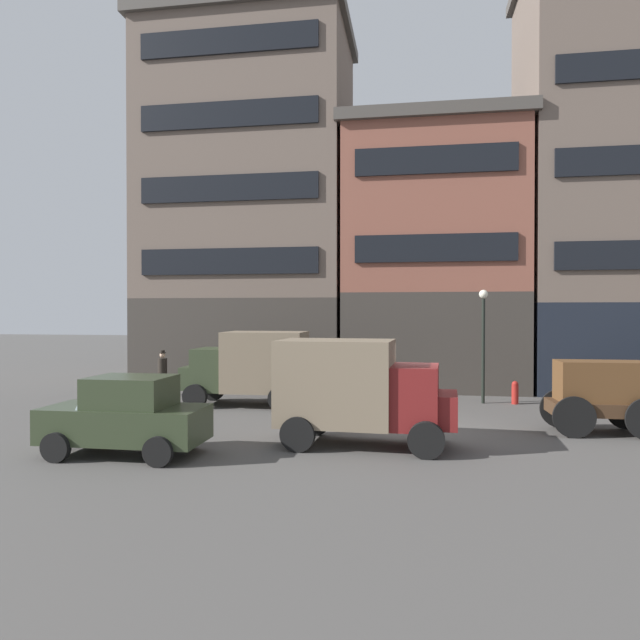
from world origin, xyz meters
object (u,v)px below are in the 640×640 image
(pedestrian_officer, at_px, (163,371))
(streetlamp_curbside, at_px, (483,330))
(fire_hydrant_curbside, at_px, (515,392))
(sedan_dark, at_px, (126,416))
(delivery_truck_far, at_px, (359,388))
(cargo_wagon, at_px, (603,392))
(delivery_truck_near, at_px, (249,365))

(pedestrian_officer, height_order, streetlamp_curbside, streetlamp_curbside)
(streetlamp_curbside, relative_size, fire_hydrant_curbside, 4.96)
(sedan_dark, bearing_deg, delivery_truck_far, 19.20)
(streetlamp_curbside, distance_m, fire_hydrant_curbside, 2.51)
(delivery_truck_far, relative_size, pedestrian_officer, 2.47)
(delivery_truck_far, relative_size, fire_hydrant_curbside, 5.35)
(fire_hydrant_curbside, bearing_deg, cargo_wagon, -72.84)
(pedestrian_officer, bearing_deg, streetlamp_curbside, 0.06)
(streetlamp_curbside, bearing_deg, fire_hydrant_curbside, -0.06)
(cargo_wagon, bearing_deg, streetlamp_curbside, 118.31)
(pedestrian_officer, xyz_separation_m, streetlamp_curbside, (12.35, 0.01, 1.69))
(delivery_truck_near, bearing_deg, fire_hydrant_curbside, 11.30)
(sedan_dark, bearing_deg, streetlamp_curbside, 45.21)
(sedan_dark, xyz_separation_m, streetlamp_curbside, (9.06, 9.12, 1.76))
(delivery_truck_far, bearing_deg, streetlamp_curbside, 62.36)
(sedan_dark, height_order, streetlamp_curbside, streetlamp_curbside)
(streetlamp_curbside, bearing_deg, delivery_truck_near, -167.21)
(delivery_truck_near, distance_m, sedan_dark, 7.32)
(cargo_wagon, xyz_separation_m, delivery_truck_near, (-10.84, 2.97, 0.28))
(cargo_wagon, distance_m, delivery_truck_far, 6.89)
(cargo_wagon, bearing_deg, sedan_dark, -159.84)
(sedan_dark, distance_m, pedestrian_officer, 9.69)
(delivery_truck_far, relative_size, sedan_dark, 1.20)
(pedestrian_officer, bearing_deg, fire_hydrant_curbside, 0.05)
(cargo_wagon, relative_size, pedestrian_officer, 1.63)
(sedan_dark, bearing_deg, pedestrian_officer, 109.85)
(cargo_wagon, xyz_separation_m, delivery_truck_far, (-6.43, -2.46, 0.28))
(cargo_wagon, xyz_separation_m, sedan_dark, (-11.67, -4.28, -0.23))
(pedestrian_officer, xyz_separation_m, fire_hydrant_curbside, (13.46, 0.01, -0.55))
(delivery_truck_far, bearing_deg, cargo_wagon, 20.93)
(cargo_wagon, xyz_separation_m, fire_hydrant_curbside, (-1.49, 4.84, -0.72))
(cargo_wagon, distance_m, fire_hydrant_curbside, 5.12)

